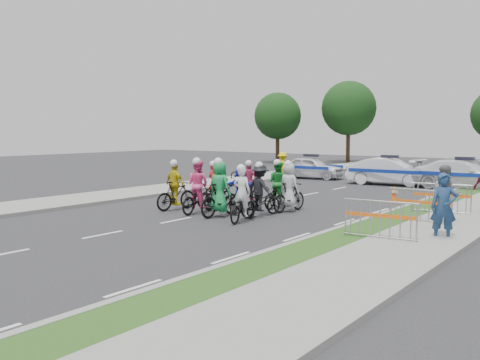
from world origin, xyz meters
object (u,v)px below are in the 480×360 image
Objects in this scene: spectator_1 at (446,196)px; spectator_0 at (444,207)px; rider_8 at (278,190)px; rider_6 at (215,192)px; police_car_0 at (311,168)px; rider_1 at (220,194)px; rider_0 at (243,203)px; rider_2 at (198,193)px; police_car_1 at (389,171)px; barrier_0 at (380,221)px; tree_3 at (349,108)px; police_car_2 at (464,175)px; barrier_1 at (420,207)px; cone_0 at (394,194)px; rider_5 at (241,192)px; parked_bike at (243,174)px; rider_9 at (250,187)px; barrier_2 at (441,200)px; marshal_hiviz at (283,166)px; rider_4 at (260,195)px; rider_3 at (176,191)px; tree_0 at (278,116)px; rider_7 at (289,192)px.

spectator_0 is at bearing -98.58° from spectator_1.
rider_8 reaches higher than spectator_0.
rider_6 is 13.20m from police_car_0.
rider_0 is at bearing 167.36° from rider_1.
rider_6 is at bearing 31.76° from rider_8.
rider_2 is 8.25m from spectator_1.
police_car_1 is 2.22× the size of barrier_0.
spectator_1 is 0.95× the size of barrier_0.
police_car_2 is at bearing -49.66° from tree_3.
rider_8 reaches higher than barrier_1.
cone_0 is at bearing -60.76° from tree_3.
rider_5 is 11.46m from parked_bike.
police_car_1 is at bearing -99.60° from rider_0.
rider_8 is 5.54m from barrier_1.
rider_8 is 6.24m from spectator_1.
rider_9 reaches higher than barrier_0.
rider_9 is 12.05m from police_car_2.
rider_8 is 0.93× the size of barrier_2.
rider_5 is 13.33m from police_car_2.
parked_bike is at bearing 71.68° from marshal_hiviz.
rider_6 is 10.31m from parked_bike.
marshal_hiviz is at bearing -49.47° from rider_4.
barrier_1 is (5.53, -0.38, -0.13)m from rider_8.
rider_3 is 0.94× the size of barrier_1.
barrier_2 is (0.00, 5.50, 0.00)m from barrier_0.
rider_9 is 10.74m from police_car_1.
rider_6 is 0.98× the size of rider_8.
spectator_1 is 32.20m from tree_0.
marshal_hiviz is at bearing 113.05° from spectator_0.
rider_6 is (-1.54, 0.36, -0.13)m from rider_5.
rider_5 is at bearing -7.59° from rider_4.
rider_1 reaches higher than marshal_hiviz.
police_car_1 is at bearing 110.21° from barrier_0.
tree_3 reaches higher than rider_0.
rider_3 reaches higher than rider_9.
tree_0 reaches higher than rider_2.
rider_1 reaches higher than barrier_0.
rider_8 is at bearing 155.18° from spectator_1.
rider_7 is 0.37× the size of police_car_2.
tree_3 is at bearing -69.72° from rider_1.
rider_4 is 0.26× the size of tree_3.
rider_4 is 5.24m from barrier_1.
rider_9 reaches higher than barrier_2.
rider_7 is (1.37, 1.07, 0.01)m from rider_5.
cone_0 is at bearing 138.30° from barrier_2.
rider_5 is 0.38× the size of police_car_1.
rider_0 is 1.14× the size of rider_5.
rider_3 is 0.97× the size of rider_4.
rider_1 reaches higher than spectator_1.
rider_9 is at bearing -70.08° from rider_1.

